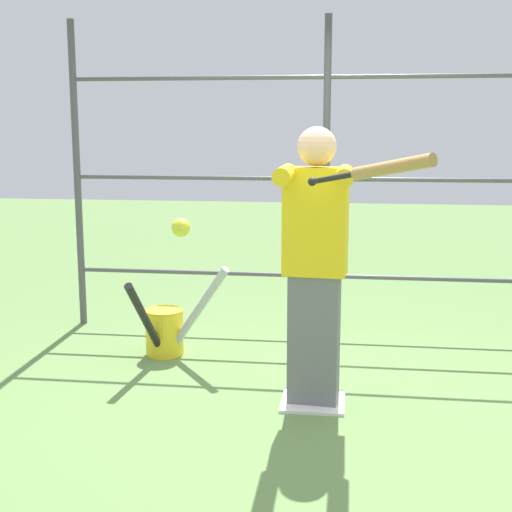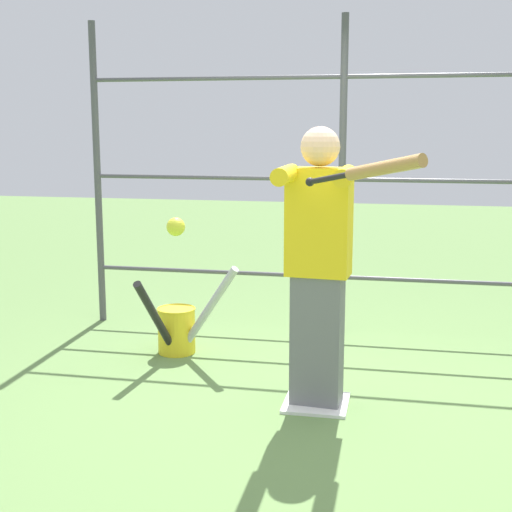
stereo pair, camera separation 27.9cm
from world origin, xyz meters
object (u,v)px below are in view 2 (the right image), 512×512
(softball_in_flight, at_px, (176,227))
(bat_bucket, at_px, (178,327))
(baseball_bat_swinging, at_px, (374,170))
(batter, at_px, (318,259))

(softball_in_flight, distance_m, bat_bucket, 1.95)
(baseball_bat_swinging, relative_size, bat_bucket, 0.83)
(baseball_bat_swinging, xyz_separation_m, bat_bucket, (1.51, -1.59, -1.32))
(softball_in_flight, relative_size, bat_bucket, 0.13)
(batter, xyz_separation_m, softball_in_flight, (0.65, 0.77, 0.29))
(baseball_bat_swinging, bearing_deg, bat_bucket, -46.46)
(softball_in_flight, height_order, bat_bucket, softball_in_flight)
(bat_bucket, bearing_deg, baseball_bat_swinging, 133.54)
(batter, height_order, bat_bucket, batter)
(batter, relative_size, softball_in_flight, 18.03)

